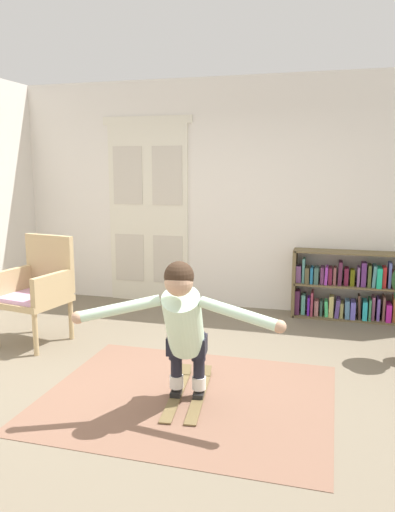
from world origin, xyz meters
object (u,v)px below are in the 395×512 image
at_px(wicker_chair, 38,287).
at_px(person_skier, 183,321).
at_px(bookshelf, 356,290).
at_px(skis_pair, 188,392).

relative_size(wicker_chair, person_skier, 0.75).
distance_m(bookshelf, wicker_chair, 3.62).
relative_size(wicker_chair, skis_pair, 1.13).
bearing_deg(person_skier, wicker_chair, 151.40).
xyz_separation_m(bookshelf, skis_pair, (-1.35, -2.48, -0.34)).
height_order(bookshelf, person_skier, person_skier).
height_order(wicker_chair, person_skier, person_skier).
bearing_deg(wicker_chair, person_skier, -28.60).
bearing_deg(person_skier, bookshelf, 64.00).
xyz_separation_m(skis_pair, person_skier, (0.03, -0.22, 0.67)).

